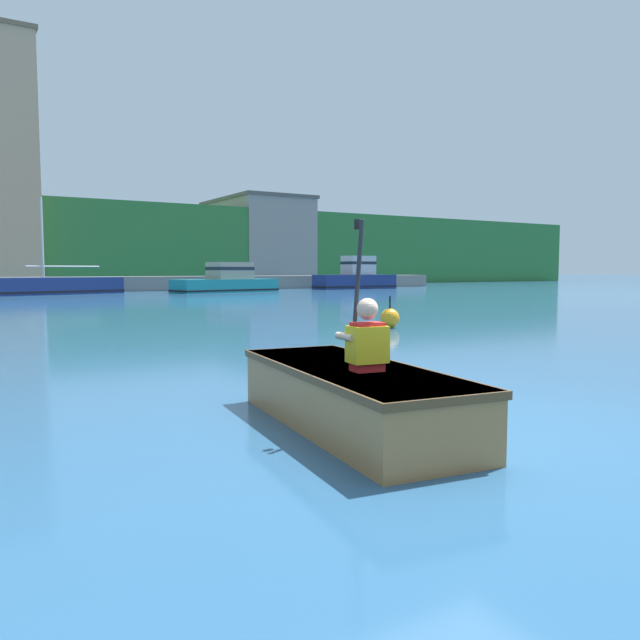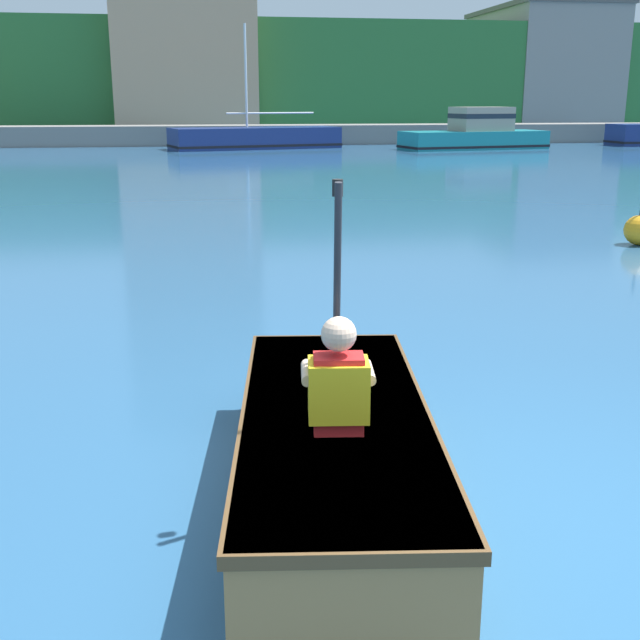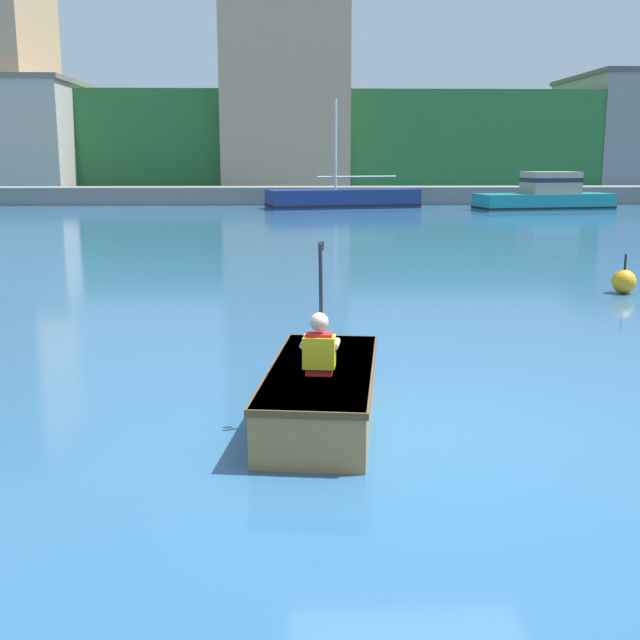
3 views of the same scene
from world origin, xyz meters
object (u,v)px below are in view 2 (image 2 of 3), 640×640
moored_boat_dock_center_far (476,134)px  channel_buoy (639,230)px  rowboat_foreground (335,447)px  person_paddler (338,379)px  moored_boat_dock_west_inner (255,138)px

moored_boat_dock_center_far → channel_buoy: size_ratio=9.27×
rowboat_foreground → channel_buoy: 9.05m
person_paddler → channel_buoy: person_paddler is taller
person_paddler → channel_buoy: (5.85, 7.24, -0.56)m
person_paddler → channel_buoy: bearing=51.1°
moored_boat_dock_center_far → rowboat_foreground: moored_boat_dock_center_far is taller
moored_boat_dock_center_far → rowboat_foreground: size_ratio=2.30×
moored_boat_dock_center_far → rowboat_foreground: (-11.64, -30.12, -0.34)m
moored_boat_dock_west_inner → moored_boat_dock_center_far: (9.41, -1.86, 0.20)m
moored_boat_dock_west_inner → person_paddler: size_ratio=6.41×
moored_boat_dock_west_inner → rowboat_foreground: (-2.24, -31.97, -0.14)m
person_paddler → moored_boat_dock_west_inner: bearing=86.0°
moored_boat_dock_center_far → channel_buoy: (-5.83, -23.17, -0.41)m
channel_buoy → moored_boat_dock_west_inner: bearing=98.1°
moored_boat_dock_center_far → moored_boat_dock_west_inner: bearing=168.8°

